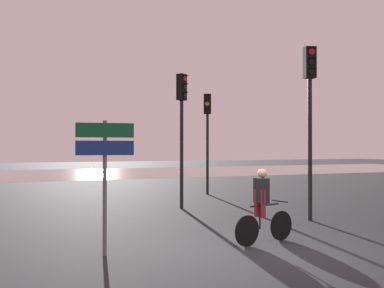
{
  "coord_description": "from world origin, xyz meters",
  "views": [
    {
      "loc": [
        -4.56,
        -7.24,
        2.06
      ],
      "look_at": [
        0.5,
        5.0,
        2.2
      ],
      "focal_mm": 40.0,
      "sensor_mm": 36.0,
      "label": 1
    }
  ],
  "objects_px": {
    "direction_sign_post": "(105,162)",
    "cyclist": "(263,206)",
    "traffic_light_far_right": "(207,125)",
    "traffic_light_near_right": "(310,101)",
    "traffic_light_center": "(182,115)"
  },
  "relations": [
    {
      "from": "direction_sign_post",
      "to": "cyclist",
      "type": "height_order",
      "value": "direction_sign_post"
    },
    {
      "from": "traffic_light_center",
      "to": "cyclist",
      "type": "relative_size",
      "value": 2.77
    },
    {
      "from": "traffic_light_near_right",
      "to": "cyclist",
      "type": "relative_size",
      "value": 2.98
    },
    {
      "from": "traffic_light_center",
      "to": "direction_sign_post",
      "type": "relative_size",
      "value": 1.78
    },
    {
      "from": "traffic_light_center",
      "to": "cyclist",
      "type": "distance_m",
      "value": 6.21
    },
    {
      "from": "traffic_light_near_right",
      "to": "traffic_light_far_right",
      "type": "relative_size",
      "value": 1.1
    },
    {
      "from": "traffic_light_center",
      "to": "traffic_light_far_right",
      "type": "relative_size",
      "value": 1.02
    },
    {
      "from": "traffic_light_center",
      "to": "traffic_light_far_right",
      "type": "bearing_deg",
      "value": -160.59
    },
    {
      "from": "traffic_light_far_right",
      "to": "direction_sign_post",
      "type": "distance_m",
      "value": 11.36
    },
    {
      "from": "traffic_light_center",
      "to": "traffic_light_near_right",
      "type": "xyz_separation_m",
      "value": [
        2.52,
        -3.68,
        0.23
      ]
    },
    {
      "from": "direction_sign_post",
      "to": "cyclist",
      "type": "xyz_separation_m",
      "value": [
        3.36,
        -0.26,
        -0.97
      ]
    },
    {
      "from": "traffic_light_near_right",
      "to": "cyclist",
      "type": "xyz_separation_m",
      "value": [
        -2.85,
        -2.05,
        -2.61
      ]
    },
    {
      "from": "traffic_light_far_right",
      "to": "traffic_light_near_right",
      "type": "bearing_deg",
      "value": 117.21
    },
    {
      "from": "traffic_light_near_right",
      "to": "traffic_light_far_right",
      "type": "distance_m",
      "value": 7.51
    },
    {
      "from": "traffic_light_far_right",
      "to": "cyclist",
      "type": "relative_size",
      "value": 2.71
    }
  ]
}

